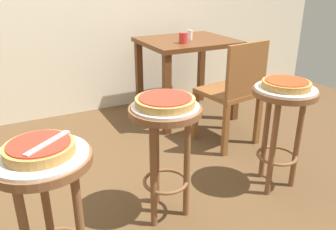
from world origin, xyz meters
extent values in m
plane|color=brown|center=(0.00, 0.00, 0.00)|extent=(6.00, 6.00, 0.00)
cylinder|color=brown|center=(-0.55, -0.47, 0.65)|extent=(0.38, 0.38, 0.03)
cylinder|color=brown|center=(-0.55, -0.35, 0.32)|extent=(0.04, 0.04, 0.63)
cylinder|color=white|center=(-0.55, -0.47, 0.67)|extent=(0.36, 0.36, 0.01)
cylinder|color=#B78442|center=(-0.55, -0.47, 0.70)|extent=(0.26, 0.26, 0.04)
cylinder|color=red|center=(-0.55, -0.47, 0.72)|extent=(0.23, 0.23, 0.01)
cylinder|color=brown|center=(0.87, -0.28, 0.65)|extent=(0.38, 0.38, 0.03)
cylinder|color=brown|center=(0.87, -0.17, 0.32)|extent=(0.04, 0.04, 0.63)
cylinder|color=brown|center=(0.77, -0.34, 0.32)|extent=(0.04, 0.04, 0.63)
cylinder|color=brown|center=(0.97, -0.34, 0.32)|extent=(0.04, 0.04, 0.63)
torus|color=brown|center=(0.87, -0.28, 0.22)|extent=(0.26, 0.26, 0.02)
cylinder|color=silver|center=(0.87, -0.28, 0.67)|extent=(0.36, 0.36, 0.01)
cylinder|color=#B78442|center=(0.87, -0.28, 0.70)|extent=(0.28, 0.28, 0.04)
cylinder|color=red|center=(0.87, -0.28, 0.72)|extent=(0.25, 0.25, 0.01)
cylinder|color=brown|center=(0.10, -0.22, 0.65)|extent=(0.38, 0.38, 0.03)
cylinder|color=brown|center=(0.10, -0.10, 0.32)|extent=(0.04, 0.04, 0.63)
cylinder|color=brown|center=(0.00, -0.28, 0.32)|extent=(0.04, 0.04, 0.63)
cylinder|color=brown|center=(0.20, -0.28, 0.32)|extent=(0.04, 0.04, 0.63)
torus|color=brown|center=(0.10, -0.22, 0.22)|extent=(0.26, 0.26, 0.02)
cylinder|color=silver|center=(0.10, -0.22, 0.67)|extent=(0.35, 0.35, 0.01)
cylinder|color=tan|center=(0.10, -0.22, 0.70)|extent=(0.31, 0.31, 0.04)
cylinder|color=red|center=(0.10, -0.22, 0.72)|extent=(0.27, 0.27, 0.01)
cube|color=#5B3319|center=(0.97, 1.06, 0.73)|extent=(0.82, 0.71, 0.04)
cube|color=#5B3319|center=(0.60, 0.76, 0.35)|extent=(0.06, 0.06, 0.71)
cube|color=#5B3319|center=(1.33, 0.76, 0.35)|extent=(0.06, 0.06, 0.71)
cube|color=#5B3319|center=(0.60, 1.36, 0.35)|extent=(0.06, 0.06, 0.71)
cube|color=#5B3319|center=(1.33, 1.36, 0.35)|extent=(0.06, 0.06, 0.71)
cylinder|color=red|center=(0.84, 0.91, 0.79)|extent=(0.08, 0.08, 0.09)
cylinder|color=white|center=(0.98, 1.02, 0.79)|extent=(0.04, 0.04, 0.09)
cube|color=brown|center=(0.97, 0.41, 0.43)|extent=(0.45, 0.45, 0.04)
cube|color=brown|center=(1.00, 0.23, 0.65)|extent=(0.40, 0.09, 0.40)
cube|color=brown|center=(1.13, 0.61, 0.21)|extent=(0.04, 0.04, 0.42)
cube|color=brown|center=(0.77, 0.56, 0.21)|extent=(0.04, 0.04, 0.42)
cube|color=brown|center=(1.18, 0.25, 0.21)|extent=(0.04, 0.04, 0.42)
cube|color=brown|center=(0.82, 0.20, 0.21)|extent=(0.04, 0.04, 0.42)
cube|color=silver|center=(-0.52, -0.49, 0.73)|extent=(0.19, 0.15, 0.01)
camera|label=1|loc=(-0.64, -1.71, 1.31)|focal=36.95mm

